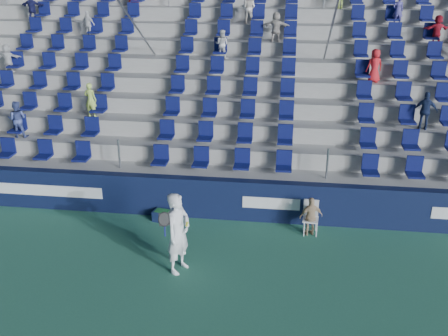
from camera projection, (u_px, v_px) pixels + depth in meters
The scene contains 7 objects.
ground at pixel (200, 281), 11.57m from camera, with size 70.00×70.00×0.00m, color #317358.
sponsor_wall at pixel (219, 199), 14.22m from camera, with size 24.00×0.32×1.20m.
grandstand at pixel (237, 100), 18.29m from camera, with size 24.00×8.17×6.63m.
tennis_player at pixel (178, 233), 11.61m from camera, with size 0.77×0.86×2.01m.
line_judge_chair at pixel (311, 214), 13.48m from camera, with size 0.44×0.46×0.93m.
line_judge at pixel (311, 216), 13.34m from camera, with size 0.64×0.27×1.09m, color tan.
ball_bin at pixel (163, 215), 14.20m from camera, with size 0.61×0.46×0.31m.
Camera 1 is at (1.79, -9.51, 6.88)m, focal length 40.00 mm.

